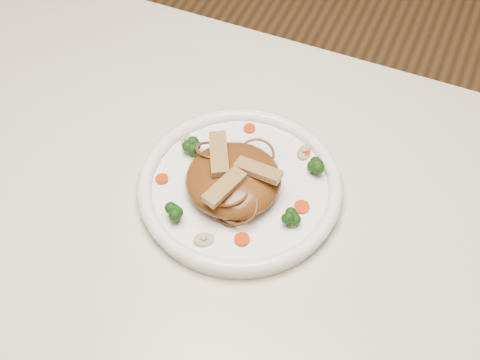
% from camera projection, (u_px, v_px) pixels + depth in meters
% --- Properties ---
extents(table, '(1.20, 0.80, 0.75)m').
position_uv_depth(table, '(225.00, 273.00, 0.96)').
color(table, beige).
rests_on(table, ground).
extents(plate, '(0.30, 0.30, 0.02)m').
position_uv_depth(plate, '(240.00, 190.00, 0.92)').
color(plate, white).
rests_on(plate, table).
extents(noodle_mound, '(0.17, 0.17, 0.04)m').
position_uv_depth(noodle_mound, '(233.00, 180.00, 0.89)').
color(noodle_mound, brown).
rests_on(noodle_mound, plate).
extents(chicken_a, '(0.07, 0.03, 0.01)m').
position_uv_depth(chicken_a, '(258.00, 170.00, 0.87)').
color(chicken_a, tan).
rests_on(chicken_a, noodle_mound).
extents(chicken_b, '(0.05, 0.07, 0.01)m').
position_uv_depth(chicken_b, '(219.00, 154.00, 0.89)').
color(chicken_b, tan).
rests_on(chicken_b, noodle_mound).
extents(chicken_c, '(0.04, 0.07, 0.01)m').
position_uv_depth(chicken_c, '(224.00, 187.00, 0.85)').
color(chicken_c, tan).
rests_on(chicken_c, noodle_mound).
extents(broccoli_0, '(0.03, 0.03, 0.03)m').
position_uv_depth(broccoli_0, '(316.00, 166.00, 0.92)').
color(broccoli_0, '#133D0C').
rests_on(broccoli_0, plate).
extents(broccoli_1, '(0.03, 0.03, 0.03)m').
position_uv_depth(broccoli_1, '(193.00, 147.00, 0.94)').
color(broccoli_1, '#133D0C').
rests_on(broccoli_1, plate).
extents(broccoli_2, '(0.04, 0.04, 0.03)m').
position_uv_depth(broccoli_2, '(174.00, 212.00, 0.87)').
color(broccoli_2, '#133D0C').
rests_on(broccoli_2, plate).
extents(broccoli_3, '(0.02, 0.02, 0.03)m').
position_uv_depth(broccoli_3, '(293.00, 219.00, 0.86)').
color(broccoli_3, '#133D0C').
rests_on(broccoli_3, plate).
extents(carrot_0, '(0.02, 0.02, 0.00)m').
position_uv_depth(carrot_0, '(304.00, 152.00, 0.95)').
color(carrot_0, red).
rests_on(carrot_0, plate).
extents(carrot_1, '(0.02, 0.02, 0.00)m').
position_uv_depth(carrot_1, '(162.00, 179.00, 0.92)').
color(carrot_1, red).
rests_on(carrot_1, plate).
extents(carrot_2, '(0.03, 0.03, 0.00)m').
position_uv_depth(carrot_2, '(302.00, 207.00, 0.89)').
color(carrot_2, red).
rests_on(carrot_2, plate).
extents(carrot_3, '(0.02, 0.02, 0.00)m').
position_uv_depth(carrot_3, '(249.00, 128.00, 0.98)').
color(carrot_3, red).
rests_on(carrot_3, plate).
extents(carrot_4, '(0.03, 0.03, 0.00)m').
position_uv_depth(carrot_4, '(242.00, 239.00, 0.86)').
color(carrot_4, red).
rests_on(carrot_4, plate).
extents(mushroom_0, '(0.04, 0.04, 0.01)m').
position_uv_depth(mushroom_0, '(204.00, 240.00, 0.86)').
color(mushroom_0, beige).
rests_on(mushroom_0, plate).
extents(mushroom_1, '(0.03, 0.03, 0.01)m').
position_uv_depth(mushroom_1, '(313.00, 165.00, 0.93)').
color(mushroom_1, beige).
rests_on(mushroom_1, plate).
extents(mushroom_2, '(0.04, 0.04, 0.01)m').
position_uv_depth(mushroom_2, '(187.00, 141.00, 0.96)').
color(mushroom_2, beige).
rests_on(mushroom_2, plate).
extents(mushroom_3, '(0.03, 0.03, 0.01)m').
position_uv_depth(mushroom_3, '(304.00, 153.00, 0.95)').
color(mushroom_3, beige).
rests_on(mushroom_3, plate).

